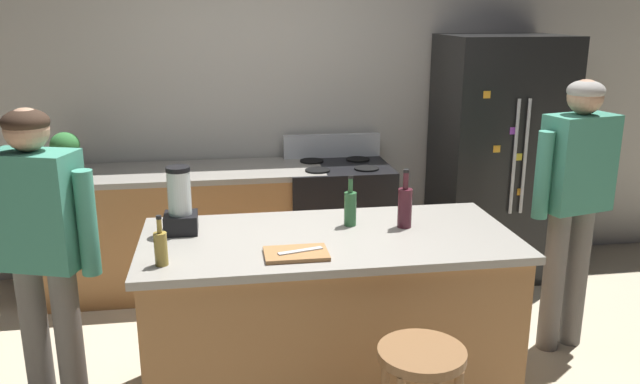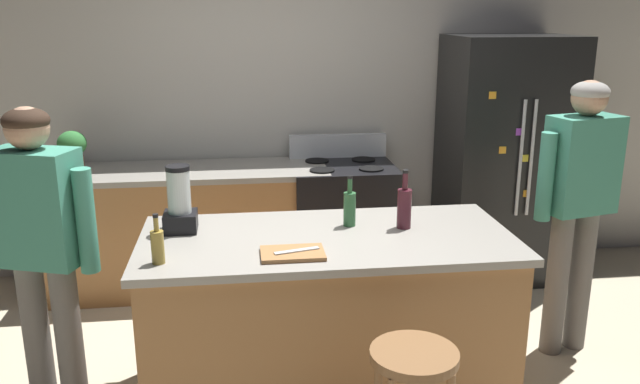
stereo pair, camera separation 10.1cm
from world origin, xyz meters
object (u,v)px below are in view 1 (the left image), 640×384
object	(u,v)px
potted_plant	(65,150)
bottle_wine	(405,206)
bottle_olive_oil	(350,207)
bottle_vinegar	(161,247)
kitchen_island	(329,316)
cutting_board	(296,254)
person_by_sink_right	(575,191)
stove_range	(338,222)
person_by_island_left	(40,242)
chef_knife	(300,251)
blender_appliance	(180,205)
refrigerator	(497,158)

from	to	relation	value
potted_plant	bottle_wine	world-z (taller)	bottle_wine
bottle_olive_oil	bottle_vinegar	world-z (taller)	bottle_olive_oil
kitchen_island	cutting_board	world-z (taller)	cutting_board
person_by_sink_right	bottle_wine	xyz separation A→B (m)	(-1.10, -0.22, 0.02)
kitchen_island	stove_range	world-z (taller)	stove_range
kitchen_island	bottle_vinegar	distance (m)	1.01
person_by_island_left	bottle_wine	xyz separation A→B (m)	(1.81, 0.12, 0.05)
cutting_board	stove_range	bearing A→B (deg)	73.33
potted_plant	chef_knife	distance (m)	2.30
stove_range	person_by_island_left	distance (m)	2.38
person_by_sink_right	kitchen_island	bearing A→B (deg)	-168.94
person_by_island_left	person_by_sink_right	distance (m)	2.93
person_by_sink_right	cutting_board	xyz separation A→B (m)	(-1.72, -0.54, -0.08)
kitchen_island	blender_appliance	bearing A→B (deg)	166.65
person_by_sink_right	cutting_board	distance (m)	1.80
refrigerator	stove_range	size ratio (longest dim) A/B	1.70
potted_plant	bottle_wine	xyz separation A→B (m)	(2.02, -1.47, -0.06)
person_by_island_left	cutting_board	distance (m)	1.21
person_by_sink_right	bottle_vinegar	bearing A→B (deg)	-166.43
blender_appliance	bottle_wine	bearing A→B (deg)	-4.88
kitchen_island	person_by_sink_right	world-z (taller)	person_by_sink_right
potted_plant	bottle_wine	bearing A→B (deg)	-36.05
kitchen_island	bottle_vinegar	size ratio (longest dim) A/B	8.10
potted_plant	bottle_olive_oil	world-z (taller)	potted_plant
person_by_sink_right	chef_knife	size ratio (longest dim) A/B	7.52
kitchen_island	refrigerator	size ratio (longest dim) A/B	1.03
kitchen_island	potted_plant	bearing A→B (deg)	135.94
stove_range	person_by_island_left	bearing A→B (deg)	-137.75
refrigerator	bottle_olive_oil	bearing A→B (deg)	-136.69
cutting_board	kitchen_island	bearing A→B (deg)	51.08
blender_appliance	bottle_olive_oil	world-z (taller)	blender_appliance
bottle_wine	cutting_board	size ratio (longest dim) A/B	1.05
potted_plant	bottle_olive_oil	distance (m)	2.24
stove_range	blender_appliance	world-z (taller)	blender_appliance
person_by_sink_right	person_by_island_left	bearing A→B (deg)	-173.42
potted_plant	stove_range	bearing A→B (deg)	-0.76
cutting_board	bottle_olive_oil	bearing A→B (deg)	49.55
person_by_island_left	potted_plant	xyz separation A→B (m)	(-0.21, 1.59, 0.11)
potted_plant	cutting_board	distance (m)	2.29
refrigerator	potted_plant	size ratio (longest dim) A/B	6.17
person_by_sink_right	cutting_board	world-z (taller)	person_by_sink_right
blender_appliance	bottle_olive_oil	xyz separation A→B (m)	(0.89, -0.03, -0.05)
person_by_island_left	blender_appliance	size ratio (longest dim) A/B	4.60
kitchen_island	bottle_wine	size ratio (longest dim) A/B	6.05
kitchen_island	chef_knife	xyz separation A→B (m)	(-0.18, -0.25, 0.48)
potted_plant	bottle_wine	distance (m)	2.50
person_by_sink_right	bottle_vinegar	world-z (taller)	person_by_sink_right
bottle_olive_oil	cutting_board	distance (m)	0.53
chef_knife	potted_plant	bearing A→B (deg)	113.79
kitchen_island	chef_knife	size ratio (longest dim) A/B	8.69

